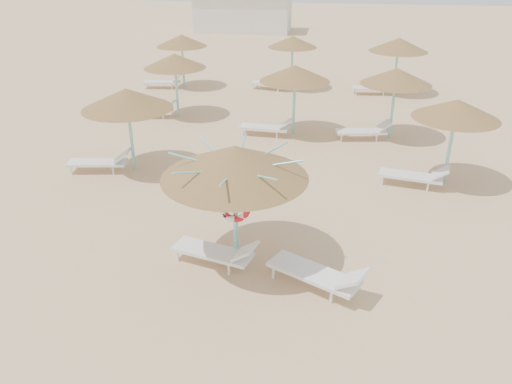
# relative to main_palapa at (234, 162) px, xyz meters

# --- Properties ---
(ground) EXTENTS (120.00, 120.00, 0.00)m
(ground) POSITION_rel_main_palapa_xyz_m (0.05, -0.15, -2.52)
(ground) COLOR tan
(ground) RESTS_ON ground
(main_palapa) EXTENTS (3.24, 3.24, 2.90)m
(main_palapa) POSITION_rel_main_palapa_xyz_m (0.00, 0.00, 0.00)
(main_palapa) COLOR #7BD6D3
(main_palapa) RESTS_ON ground
(lounger_main_a) EXTENTS (2.12, 1.11, 0.74)m
(lounger_main_a) POSITION_rel_main_palapa_xyz_m (-0.40, -0.23, -2.17)
(lounger_main_a) COLOR white
(lounger_main_a) RESTS_ON ground
(lounger_main_b) EXTENTS (2.26, 1.60, 0.80)m
(lounger_main_b) POSITION_rel_main_palapa_xyz_m (1.97, -0.80, -2.14)
(lounger_main_b) COLOR white
(lounger_main_b) RESTS_ON ground
(palapa_field) EXTENTS (14.74, 13.94, 2.72)m
(palapa_field) POSITION_rel_main_palapa_xyz_m (0.09, 10.67, -0.20)
(palapa_field) COLOR #7BD6D3
(palapa_field) RESTS_ON ground
(service_hut) EXTENTS (8.40, 4.40, 3.25)m
(service_hut) POSITION_rel_main_palapa_xyz_m (-5.95, 34.85, -0.88)
(service_hut) COLOR silver
(service_hut) RESTS_ON ground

